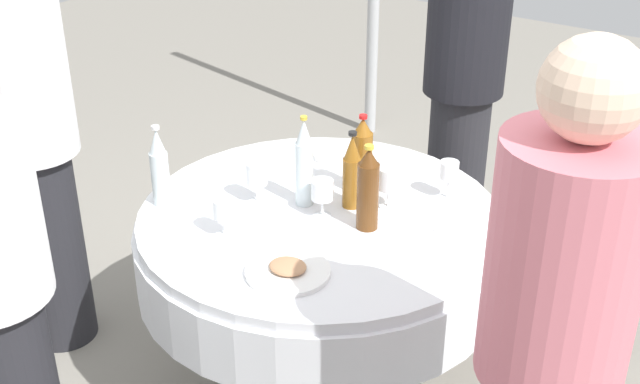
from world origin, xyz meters
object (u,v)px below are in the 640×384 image
bottle_clear_front (159,168)px  bottle_clear_west (304,164)px  bottle_amber_far (362,157)px  bottle_brown_near (368,190)px  plate_outer (288,270)px  wine_glass_near (449,172)px  wine_glass_left (257,174)px  chair_left (552,234)px  person_south (32,147)px  plate_inner (340,155)px  bottle_amber_south (352,172)px  person_far (463,90)px  wine_glass_north (389,180)px  person_front (548,363)px  dining_table (320,251)px  wine_glass_inner (322,191)px  wine_glass_west (223,210)px

bottle_clear_front → bottle_clear_west: bearing=33.8°
bottle_amber_far → bottle_brown_near: (0.14, -0.20, 0.00)m
bottle_clear_front → plate_outer: bottle_clear_front is taller
bottle_amber_far → wine_glass_near: bearing=25.1°
bottle_brown_near → plate_outer: bottle_brown_near is taller
bottle_brown_near → wine_glass_left: (-0.40, -0.06, -0.03)m
chair_left → person_south: bearing=-106.9°
bottle_clear_front → plate_inner: bottle_clear_front is taller
bottle_amber_south → bottle_clear_west: 0.16m
plate_inner → person_far: bearing=73.5°
wine_glass_north → person_front: (0.79, -0.64, 0.03)m
dining_table → wine_glass_inner: wine_glass_inner is taller
wine_glass_north → person_south: bearing=-157.6°
wine_glass_near → plate_outer: 0.72m
bottle_clear_west → person_south: 1.02m
wine_glass_inner → plate_outer: wine_glass_inner is taller
bottle_amber_south → wine_glass_inner: 0.13m
person_front → person_far: 1.80m
dining_table → wine_glass_left: bearing=-166.5°
wine_glass_north → plate_outer: size_ratio=0.57×
wine_glass_inner → chair_left: wine_glass_inner is taller
bottle_clear_front → wine_glass_north: 0.77m
wine_glass_inner → plate_inner: wine_glass_inner is taller
dining_table → bottle_brown_near: bearing=2.2°
bottle_brown_near → wine_glass_near: size_ratio=2.11×
bottle_brown_near → wine_glass_near: bearing=68.6°
wine_glass_west → plate_inner: 0.70m
bottle_brown_near → wine_glass_inner: bearing=-173.5°
bottle_amber_south → wine_glass_west: 0.46m
bottle_clear_front → person_front: (1.44, -0.23, -0.01)m
wine_glass_left → person_far: person_far is taller
wine_glass_north → chair_left: (0.43, 0.51, -0.32)m
plate_inner → wine_glass_left: bearing=-95.5°
dining_table → bottle_brown_near: (0.18, 0.01, 0.29)m
bottle_clear_front → wine_glass_west: 0.32m
wine_glass_near → wine_glass_west: size_ratio=1.07×
bottle_amber_far → wine_glass_inner: (-0.02, -0.22, -0.04)m
wine_glass_near → person_south: person_south is taller
wine_glass_near → person_front: person_front is taller
wine_glass_inner → plate_inner: 0.47m
bottle_amber_south → dining_table: bearing=-121.3°
plate_outer → person_front: (0.83, -0.12, 0.12)m
plate_outer → person_far: person_far is taller
bottle_brown_near → wine_glass_west: 0.46m
chair_left → wine_glass_west: bearing=-87.2°
wine_glass_west → wine_glass_left: bearing=101.8°
bottle_brown_near → person_far: 1.07m
person_far → bottle_brown_near: bearing=-80.4°
person_far → chair_left: (0.58, -0.39, -0.33)m
wine_glass_west → wine_glass_left: size_ratio=0.88×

